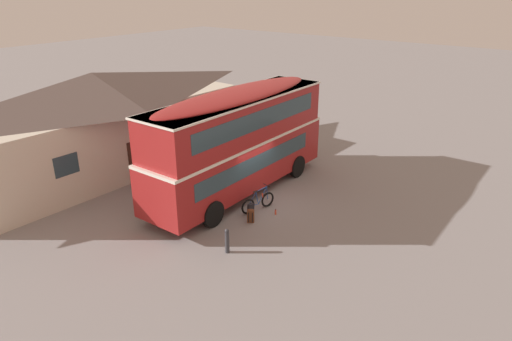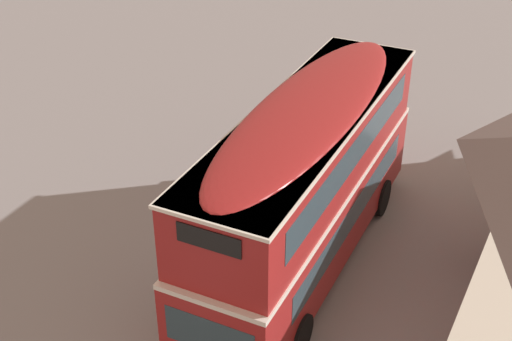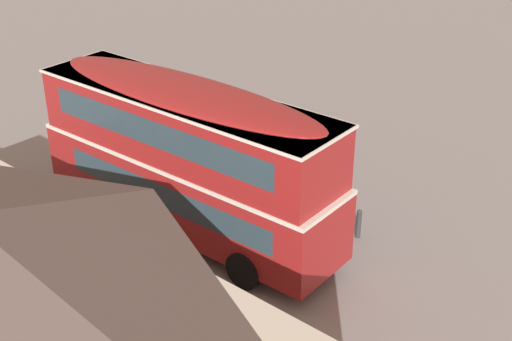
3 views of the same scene
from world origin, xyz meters
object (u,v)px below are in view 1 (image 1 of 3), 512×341
(touring_bicycle, at_px, (257,203))
(water_bottle_red_squeeze, at_px, (276,212))
(kerb_bollard, at_px, (227,240))
(backpack_on_ground, at_px, (251,215))
(double_decker_bus, at_px, (239,138))

(touring_bicycle, bearing_deg, water_bottle_red_squeeze, -77.43)
(water_bottle_red_squeeze, height_order, kerb_bollard, kerb_bollard)
(backpack_on_ground, relative_size, kerb_bollard, 0.60)
(double_decker_bus, distance_m, kerb_bollard, 5.63)
(backpack_on_ground, bearing_deg, kerb_bollard, -162.64)
(double_decker_bus, height_order, water_bottle_red_squeeze, double_decker_bus)
(kerb_bollard, bearing_deg, water_bottle_red_squeeze, 4.52)
(backpack_on_ground, bearing_deg, touring_bicycle, 22.26)
(touring_bicycle, relative_size, kerb_bollard, 1.77)
(touring_bicycle, height_order, backpack_on_ground, touring_bicycle)
(double_decker_bus, bearing_deg, backpack_on_ground, -131.70)
(double_decker_bus, distance_m, backpack_on_ground, 3.78)
(double_decker_bus, bearing_deg, water_bottle_red_squeeze, -107.48)
(double_decker_bus, xyz_separation_m, water_bottle_red_squeeze, (-0.84, -2.67, -2.53))
(backpack_on_ground, relative_size, water_bottle_red_squeeze, 2.31)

